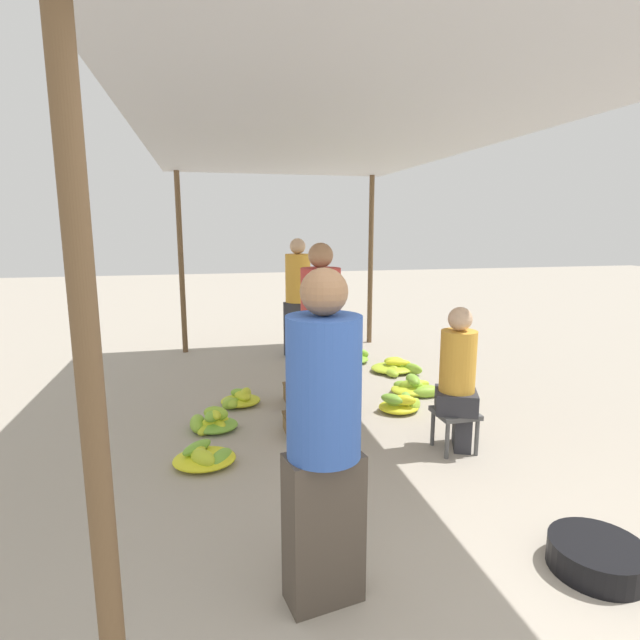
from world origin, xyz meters
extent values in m
cylinder|color=brown|center=(-1.50, 0.30, 1.36)|extent=(0.08, 0.08, 2.72)
cylinder|color=brown|center=(-1.50, 6.55, 1.36)|extent=(0.08, 0.08, 2.72)
cylinder|color=brown|center=(1.50, 6.55, 1.36)|extent=(0.08, 0.08, 2.72)
cube|color=#B2B2B7|center=(0.00, 3.43, 2.74)|extent=(3.39, 6.65, 0.04)
cube|color=#4C4238|center=(-0.62, 0.99, 0.40)|extent=(0.41, 0.28, 0.80)
cylinder|color=#3359B2|center=(-0.62, 0.99, 1.15)|extent=(0.42, 0.42, 0.70)
sphere|color=#9E704C|center=(-0.62, 0.99, 1.61)|extent=(0.23, 0.23, 0.23)
cube|color=#4C4C4C|center=(0.89, 2.45, 0.34)|extent=(0.34, 0.34, 0.04)
cylinder|color=#4C4C4C|center=(0.76, 2.31, 0.16)|extent=(0.04, 0.04, 0.32)
cylinder|color=#4C4C4C|center=(1.03, 2.31, 0.16)|extent=(0.04, 0.04, 0.32)
cylinder|color=#4C4C4C|center=(0.76, 2.59, 0.16)|extent=(0.04, 0.04, 0.32)
cylinder|color=#4C4C4C|center=(1.03, 2.59, 0.16)|extent=(0.04, 0.04, 0.32)
cube|color=#2D2D33|center=(0.98, 2.49, 0.18)|extent=(0.25, 0.34, 0.36)
cube|color=#2D2D33|center=(0.89, 2.45, 0.45)|extent=(0.45, 0.45, 0.18)
cylinder|color=gold|center=(0.89, 2.45, 0.80)|extent=(0.39, 0.39, 0.52)
sphere|color=tan|center=(0.89, 2.45, 1.16)|extent=(0.20, 0.20, 0.20)
cylinder|color=black|center=(0.94, 0.86, 0.08)|extent=(0.52, 0.52, 0.16)
ellipsoid|color=#BACF2B|center=(-1.23, 2.57, 0.10)|extent=(0.27, 0.29, 0.14)
ellipsoid|color=#C8D428|center=(-1.27, 2.69, 0.11)|extent=(0.14, 0.22, 0.09)
ellipsoid|color=#78B437|center=(-1.09, 2.62, 0.06)|extent=(0.26, 0.34, 0.12)
ellipsoid|color=#78B437|center=(-1.27, 2.71, 0.13)|extent=(0.29, 0.29, 0.09)
ellipsoid|color=yellow|center=(-1.22, 2.65, 0.05)|extent=(0.51, 0.44, 0.10)
ellipsoid|color=#BCCF2B|center=(-1.20, 3.28, 0.05)|extent=(0.22, 0.25, 0.10)
ellipsoid|color=#89BB34|center=(-1.28, 3.38, 0.07)|extent=(0.15, 0.32, 0.15)
ellipsoid|color=#90BE32|center=(-1.11, 3.35, 0.17)|extent=(0.28, 0.22, 0.13)
ellipsoid|color=#CCD628|center=(-1.11, 3.34, 0.08)|extent=(0.25, 0.30, 0.11)
ellipsoid|color=#C2D229|center=(-1.11, 3.35, 0.18)|extent=(0.15, 0.30, 0.10)
ellipsoid|color=yellow|center=(-1.12, 3.35, 0.08)|extent=(0.32, 0.24, 0.13)
ellipsoid|color=#7DB636|center=(-1.12, 3.34, 0.16)|extent=(0.26, 0.30, 0.11)
ellipsoid|color=#76B437|center=(-1.11, 3.35, 0.05)|extent=(0.42, 0.37, 0.10)
ellipsoid|color=#83B935|center=(-0.84, 4.01, 0.13)|extent=(0.23, 0.19, 0.10)
ellipsoid|color=#9DC330|center=(-0.94, 3.91, 0.06)|extent=(0.22, 0.29, 0.10)
ellipsoid|color=#C6D429|center=(-0.78, 3.97, 0.13)|extent=(0.17, 0.23, 0.12)
ellipsoid|color=#8FBE32|center=(-0.93, 3.89, 0.06)|extent=(0.26, 0.21, 0.12)
ellipsoid|color=#CCD628|center=(-0.82, 3.98, 0.12)|extent=(0.24, 0.34, 0.10)
ellipsoid|color=#CDD627|center=(-0.83, 3.99, 0.05)|extent=(0.43, 0.37, 0.10)
ellipsoid|color=#B8CE2B|center=(1.23, 4.02, 0.08)|extent=(0.34, 0.11, 0.11)
ellipsoid|color=#90BE32|center=(1.27, 3.85, 0.06)|extent=(0.33, 0.17, 0.11)
ellipsoid|color=#89BB34|center=(1.24, 3.76, 0.06)|extent=(0.33, 0.15, 0.12)
ellipsoid|color=#9BC230|center=(1.12, 3.90, 0.10)|extent=(0.31, 0.20, 0.14)
ellipsoid|color=#7FB735|center=(1.15, 3.94, 0.16)|extent=(0.18, 0.31, 0.12)
ellipsoid|color=#85B934|center=(1.06, 4.01, 0.08)|extent=(0.27, 0.26, 0.11)
ellipsoid|color=#C0D12A|center=(1.13, 3.92, 0.05)|extent=(0.48, 0.42, 0.10)
ellipsoid|color=yellow|center=(0.78, 3.33, 0.16)|extent=(0.28, 0.20, 0.11)
ellipsoid|color=#98C131|center=(0.93, 3.38, 0.07)|extent=(0.22, 0.23, 0.15)
ellipsoid|color=#79B536|center=(0.68, 3.38, 0.16)|extent=(0.27, 0.28, 0.10)
ellipsoid|color=#9EC430|center=(0.76, 3.41, 0.09)|extent=(0.23, 0.16, 0.11)
ellipsoid|color=#76B437|center=(0.88, 3.49, 0.10)|extent=(0.23, 0.33, 0.13)
ellipsoid|color=yellow|center=(0.77, 3.42, 0.05)|extent=(0.43, 0.37, 0.10)
ellipsoid|color=#8ABC33|center=(1.44, 4.66, 0.07)|extent=(0.28, 0.32, 0.14)
ellipsoid|color=#B9CE2B|center=(1.27, 4.83, 0.14)|extent=(0.29, 0.19, 0.11)
ellipsoid|color=#AFCA2D|center=(1.21, 4.77, 0.06)|extent=(0.22, 0.28, 0.12)
ellipsoid|color=#9AC231|center=(1.33, 4.85, 0.11)|extent=(0.14, 0.33, 0.14)
ellipsoid|color=#9CC330|center=(1.15, 4.59, 0.05)|extent=(0.19, 0.24, 0.10)
ellipsoid|color=yellow|center=(1.29, 4.76, 0.14)|extent=(0.35, 0.21, 0.09)
ellipsoid|color=#AFCA2D|center=(1.25, 4.82, 0.05)|extent=(0.59, 0.52, 0.10)
ellipsoid|color=#80B735|center=(1.00, 5.44, 0.10)|extent=(0.25, 0.20, 0.15)
ellipsoid|color=yellow|center=(0.93, 5.56, 0.05)|extent=(0.18, 0.27, 0.11)
ellipsoid|color=#76B337|center=(0.82, 5.50, 0.11)|extent=(0.30, 0.23, 0.12)
ellipsoid|color=#C6D429|center=(0.68, 5.25, 0.06)|extent=(0.29, 0.16, 0.11)
ellipsoid|color=#B3CC2C|center=(0.80, 5.28, 0.13)|extent=(0.33, 0.14, 0.15)
ellipsoid|color=yellow|center=(0.83, 5.38, 0.17)|extent=(0.27, 0.35, 0.14)
ellipsoid|color=#86BA34|center=(0.84, 5.46, 0.10)|extent=(0.15, 0.26, 0.10)
ellipsoid|color=#7EB735|center=(0.84, 5.37, 0.05)|extent=(0.48, 0.42, 0.10)
cube|color=brown|center=(-0.28, 3.08, 0.07)|extent=(0.39, 0.39, 0.15)
cube|color=brown|center=(-0.28, 3.08, 0.16)|extent=(0.41, 0.41, 0.02)
cube|color=brown|center=(-0.15, 3.91, 0.09)|extent=(0.39, 0.39, 0.17)
cube|color=brown|center=(-0.15, 3.91, 0.18)|extent=(0.41, 0.41, 0.02)
cube|color=#2D2D33|center=(-0.11, 3.25, 0.41)|extent=(0.43, 0.30, 0.82)
cylinder|color=#BF3833|center=(-0.11, 3.25, 1.18)|extent=(0.45, 0.45, 0.71)
sphere|color=#9E704C|center=(-0.11, 3.25, 1.65)|extent=(0.23, 0.23, 0.23)
cube|color=#2D2D33|center=(0.18, 5.99, 0.41)|extent=(0.44, 0.34, 0.81)
cylinder|color=gold|center=(0.18, 5.99, 1.17)|extent=(0.48, 0.48, 0.71)
sphere|color=tan|center=(0.18, 5.99, 1.63)|extent=(0.23, 0.23, 0.23)
camera|label=1|loc=(-1.15, -1.24, 1.90)|focal=28.00mm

